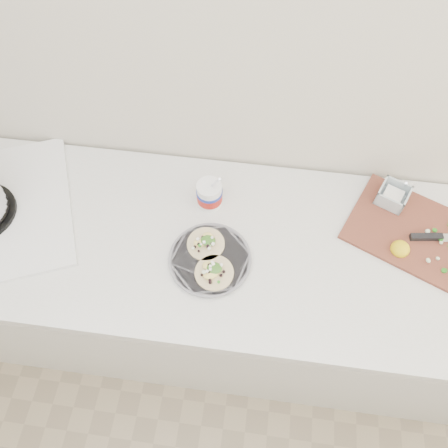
# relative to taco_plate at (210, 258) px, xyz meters

# --- Properties ---
(counter) EXTENTS (2.44, 0.66, 0.90)m
(counter) POSITION_rel_taco_plate_xyz_m (-0.11, 0.08, -0.47)
(counter) COLOR silver
(counter) RESTS_ON ground
(taco_plate) EXTENTS (0.25, 0.25, 0.04)m
(taco_plate) POSITION_rel_taco_plate_xyz_m (0.00, 0.00, 0.00)
(taco_plate) COLOR slate
(taco_plate) RESTS_ON counter
(tub) EXTENTS (0.08, 0.08, 0.19)m
(tub) POSITION_rel_taco_plate_xyz_m (-0.03, 0.21, 0.05)
(tub) COLOR white
(tub) RESTS_ON counter
(cutboard) EXTENTS (0.50, 0.44, 0.07)m
(cutboard) POSITION_rel_taco_plate_xyz_m (0.64, 0.19, -0.00)
(cutboard) COLOR brown
(cutboard) RESTS_ON counter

